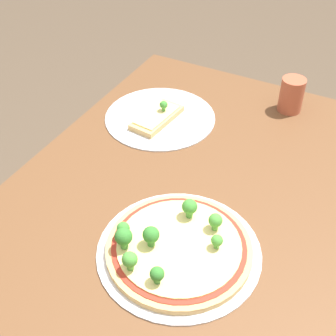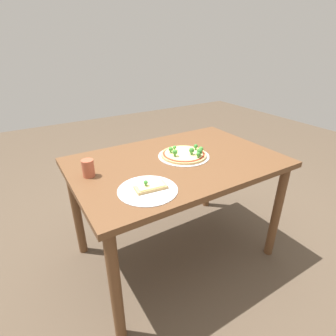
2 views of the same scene
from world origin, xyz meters
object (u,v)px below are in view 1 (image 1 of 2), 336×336
(pizza_tray_whole, at_px, (177,247))
(pizza_tray_slice, at_px, (159,117))
(drinking_cup, at_px, (292,95))
(dining_table, at_px, (182,252))

(pizza_tray_whole, bearing_deg, pizza_tray_slice, -147.01)
(pizza_tray_whole, xyz_separation_m, drinking_cup, (-0.62, 0.05, 0.03))
(dining_table, distance_m, pizza_tray_slice, 0.41)
(drinking_cup, bearing_deg, pizza_tray_whole, -4.63)
(pizza_tray_slice, bearing_deg, dining_table, 35.85)
(pizza_tray_whole, height_order, drinking_cup, drinking_cup)
(dining_table, bearing_deg, drinking_cup, 172.24)
(dining_table, height_order, pizza_tray_whole, pizza_tray_whole)
(pizza_tray_slice, relative_size, drinking_cup, 3.12)
(dining_table, distance_m, pizza_tray_whole, 0.14)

